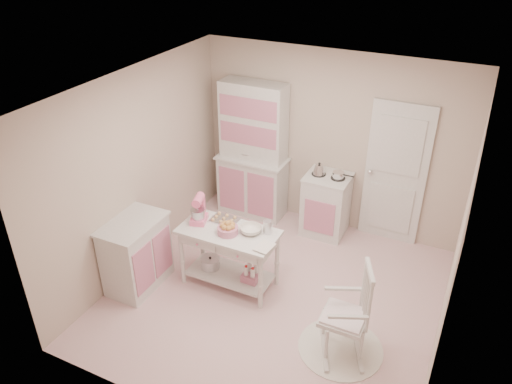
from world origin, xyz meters
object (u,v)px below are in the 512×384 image
base_cabinet (136,254)px  work_table (229,258)px  hutch (252,151)px  stove (326,204)px  stand_mixer (198,210)px  rocking_chair (345,310)px  bread_basket (228,230)px

base_cabinet → work_table: size_ratio=0.77×
hutch → stove: hutch is taller
hutch → base_cabinet: size_ratio=2.26×
base_cabinet → stand_mixer: size_ratio=2.71×
stove → base_cabinet: same height
base_cabinet → rocking_chair: 2.63m
base_cabinet → bread_basket: base_cabinet is taller
stove → rocking_chair: rocking_chair is taller
base_cabinet → work_table: (1.03, 0.50, -0.06)m
hutch → work_table: hutch is taller
rocking_chair → stand_mixer: bearing=143.6°
base_cabinet → rocking_chair: size_ratio=0.84×
hutch → work_table: size_ratio=1.73×
hutch → stand_mixer: size_ratio=6.12×
hutch → rocking_chair: (2.10, -2.13, -0.49)m
base_cabinet → hutch: bearing=76.6°
rocking_chair → stand_mixer: stand_mixer is taller
work_table → stand_mixer: 0.71m
stove → rocking_chair: size_ratio=0.84×
bread_basket → base_cabinet: bearing=-156.6°
hutch → stove: size_ratio=2.26×
hutch → work_table: bearing=-73.3°
stove → bread_basket: size_ratio=3.68×
hutch → stand_mixer: hutch is taller
stand_mixer → stove: bearing=38.9°
stand_mixer → bread_basket: (0.44, -0.07, -0.12)m
rocking_chair → base_cabinet: bearing=157.8°
base_cabinet → work_table: base_cabinet is taller
work_table → hutch: bearing=106.7°
stove → work_table: 1.78m
base_cabinet → stove: bearing=51.2°
rocking_chair → hutch: bearing=111.2°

